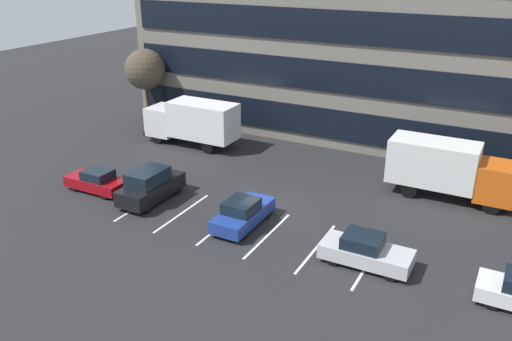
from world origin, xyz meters
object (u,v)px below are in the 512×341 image
Objects in this scene: sedan_silver at (365,251)px; sedan_maroon at (97,181)px; sedan_navy at (243,213)px; bare_tree at (145,70)px; box_truck_orange at (449,168)px; suv_black at (150,186)px; box_truck_white at (193,121)px.

sedan_silver reaches higher than sedan_maroon.
bare_tree is at bearing 142.87° from sedan_navy.
sedan_silver is (-2.10, -9.72, -1.24)m from box_truck_orange.
sedan_navy is (-9.30, -9.03, -1.23)m from box_truck_orange.
sedan_silver is 0.67× the size of bare_tree.
bare_tree is at bearing 129.09° from suv_black.
suv_black is at bearing -150.54° from box_truck_orange.
sedan_navy is 0.68× the size of bare_tree.
box_truck_white is 10.17m from suv_black.
box_truck_white is 1.67× the size of suv_black.
sedan_maroon is (-0.52, -10.05, -1.30)m from box_truck_white.
sedan_maroon is at bearing -64.27° from bare_tree.
bare_tree is at bearing 115.73° from sedan_maroon.
suv_black reaches higher than sedan_silver.
box_truck_white is 1.17× the size of bare_tree.
bare_tree is (-6.78, 2.96, 2.77)m from box_truck_white.
box_truck_orange reaches higher than sedan_silver.
box_truck_white reaches higher than sedan_navy.
sedan_navy is at bearing -44.36° from box_truck_white.
sedan_silver is at bearing -0.96° from sedan_maroon.
sedan_navy is (9.87, -9.65, -1.24)m from box_truck_white.
sedan_navy is 1.09× the size of sedan_maroon.
bare_tree reaches higher than sedan_silver.
box_truck_orange is 1.88× the size of sedan_maroon.
suv_black is at bearing 176.66° from sedan_silver.
sedan_maroon is 0.62× the size of bare_tree.
box_truck_orange reaches higher than suv_black.
sedan_maroon is at bearing -92.95° from box_truck_white.
sedan_navy is 21.27m from bare_tree.
box_truck_orange is 21.86m from sedan_maroon.
box_truck_white reaches higher than box_truck_orange.
sedan_silver is at bearing -102.20° from box_truck_orange.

